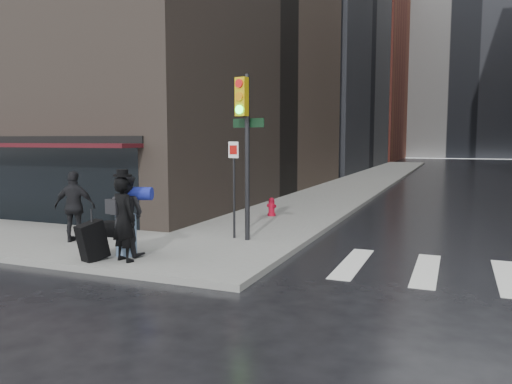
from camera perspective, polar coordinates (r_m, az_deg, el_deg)
ground at (r=11.98m, az=-6.80°, el=-7.64°), size 140.00×140.00×0.00m
sidewalk_left at (r=37.71m, az=13.38°, el=1.65°), size 4.00×50.00×0.15m
bldg_left_far at (r=75.25m, az=7.70°, el=13.71°), size 22.00×20.00×26.00m
bldg_distant at (r=89.17m, az=22.72°, el=14.03°), size 40.00×12.00×32.00m
storefront at (r=17.52m, az=-24.23°, el=2.22°), size 8.40×1.11×2.83m
man_overcoat at (r=11.36m, az=-15.58°, el=-3.35°), size 1.32×0.96×2.06m
man_jeans at (r=11.85m, az=-14.68°, el=-2.57°), size 1.36×0.78×1.88m
man_greycoat at (r=13.82m, az=-20.01°, el=-1.58°), size 1.18×0.75×1.86m
traffic_light at (r=13.08m, az=-1.41°, el=6.63°), size 1.07×0.59×4.36m
fire_hydrant at (r=17.54m, az=1.79°, el=-1.80°), size 0.37×0.28×0.65m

